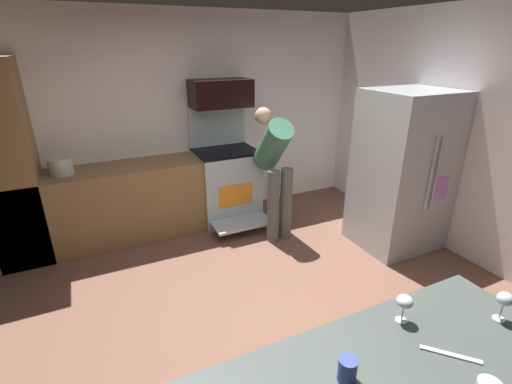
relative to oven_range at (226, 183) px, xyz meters
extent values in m
cube|color=brown|center=(-0.48, -1.97, -0.52)|extent=(5.20, 4.80, 0.02)
cube|color=silver|center=(-0.48, 0.37, 0.79)|extent=(5.20, 0.12, 2.60)
cube|color=silver|center=(2.06, -1.97, 0.79)|extent=(0.12, 4.80, 2.60)
cube|color=olive|center=(-1.38, 0.01, -0.06)|extent=(2.40, 0.60, 0.90)
cube|color=olive|center=(-2.38, 0.01, 0.54)|extent=(0.60, 0.60, 2.10)
cube|color=#AFC0C6|center=(0.00, -0.01, -0.05)|extent=(0.76, 0.64, 0.92)
cube|color=black|center=(0.00, -0.01, 0.43)|extent=(0.76, 0.64, 0.03)
cube|color=#AFC0C6|center=(0.00, 0.28, 0.71)|extent=(0.76, 0.06, 0.52)
cube|color=orange|center=(0.00, -0.33, -0.06)|extent=(0.44, 0.01, 0.28)
cube|color=#AFC0C6|center=(0.00, -0.50, -0.37)|extent=(0.72, 0.35, 0.03)
cube|color=black|center=(0.00, 0.09, 1.13)|extent=(0.74, 0.38, 0.33)
cube|color=#B6BCC3|center=(1.55, -1.45, 0.38)|extent=(0.89, 0.77, 1.77)
cylinder|color=#B6BCC3|center=(1.51, -1.85, 0.47)|extent=(0.02, 0.02, 0.80)
cylinder|color=#B6BCC3|center=(1.59, -1.85, 0.47)|extent=(0.02, 0.02, 0.80)
cube|color=#C67AE5|center=(1.71, -1.84, 0.29)|extent=(0.20, 0.01, 0.26)
cylinder|color=#595959|center=(0.27, -0.82, -0.06)|extent=(0.14, 0.14, 0.88)
cylinder|color=#595959|center=(0.44, -0.82, -0.06)|extent=(0.14, 0.14, 0.88)
cylinder|color=#3E7559|center=(0.35, -0.61, 0.61)|extent=(0.30, 0.63, 0.67)
sphere|color=tan|center=(0.35, -0.36, 0.91)|extent=(0.20, 0.20, 0.20)
cylinder|color=silver|center=(0.18, -3.42, 0.40)|extent=(0.06, 0.06, 0.01)
cylinder|color=silver|center=(0.18, -3.42, 0.44)|extent=(0.01, 0.01, 0.09)
ellipsoid|color=silver|center=(0.18, -3.42, 0.52)|extent=(0.08, 0.08, 0.07)
cylinder|color=silver|center=(-0.28, -3.21, 0.40)|extent=(0.06, 0.06, 0.01)
cylinder|color=silver|center=(-0.28, -3.21, 0.44)|extent=(0.01, 0.01, 0.08)
ellipsoid|color=silver|center=(-0.28, -3.21, 0.52)|extent=(0.08, 0.08, 0.07)
cylinder|color=#354794|center=(-0.75, -3.37, 0.45)|extent=(0.08, 0.08, 0.11)
cube|color=#B7BABF|center=(-0.24, -3.47, 0.40)|extent=(0.19, 0.20, 0.01)
cylinder|color=beige|center=(-1.87, 0.01, 0.49)|extent=(0.24, 0.24, 0.18)
camera|label=1|loc=(-1.57, -4.22, 1.70)|focal=25.53mm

